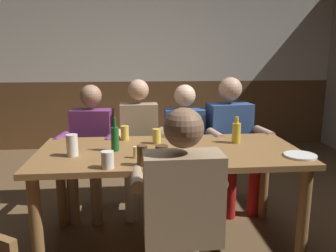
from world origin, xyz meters
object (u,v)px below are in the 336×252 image
at_px(person_1, 139,140).
at_px(person_3, 231,136).
at_px(dining_table, 169,163).
at_px(bottle_1, 236,132).
at_px(person_0, 91,144).
at_px(pint_glass_2, 72,145).
at_px(pint_glass_1, 107,160).
at_px(person_2, 186,142).
at_px(bottle_0, 115,138).
at_px(pint_glass_0, 142,155).
at_px(pint_glass_5, 162,155).
at_px(person_4, 181,201).
at_px(pint_glass_4, 125,133).
at_px(plate_0, 300,156).
at_px(pint_glass_3, 157,136).
at_px(table_candle, 136,152).

bearing_deg(person_1, person_3, 179.09).
bearing_deg(dining_table, bottle_1, 14.90).
xyz_separation_m(person_1, person_3, (0.88, 0.01, 0.02)).
relative_size(person_0, pint_glass_2, 7.71).
bearing_deg(pint_glass_2, pint_glass_1, -46.69).
distance_m(person_0, person_2, 0.88).
relative_size(bottle_0, pint_glass_0, 1.91).
xyz_separation_m(person_2, pint_glass_5, (-0.30, -0.99, 0.18)).
height_order(person_4, pint_glass_4, person_4).
distance_m(person_4, pint_glass_1, 0.54).
relative_size(person_0, pint_glass_1, 10.97).
relative_size(person_1, pint_glass_0, 9.35).
xyz_separation_m(plate_0, pint_glass_5, (-0.97, -0.07, 0.05)).
relative_size(person_1, person_2, 1.04).
height_order(bottle_1, pint_glass_4, bottle_1).
bearing_deg(dining_table, pint_glass_2, -171.94).
xyz_separation_m(pint_glass_3, pint_glass_4, (-0.25, 0.14, -0.00)).
bearing_deg(pint_glass_0, bottle_0, 118.44).
bearing_deg(bottle_1, person_3, 77.81).
distance_m(plate_0, pint_glass_1, 1.31).
relative_size(person_2, bottle_1, 5.58).
bearing_deg(pint_glass_4, person_4, -71.38).
relative_size(dining_table, pint_glass_0, 14.72).
height_order(person_2, pint_glass_0, person_2).
distance_m(person_4, pint_glass_2, 0.91).
distance_m(person_2, pint_glass_2, 1.19).
relative_size(table_candle, bottle_1, 0.38).
height_order(person_3, person_4, person_3).
relative_size(person_4, pint_glass_5, 9.75).
distance_m(bottle_0, pint_glass_3, 0.36).
bearing_deg(person_4, pint_glass_2, 139.36).
xyz_separation_m(table_candle, plate_0, (1.13, -0.08, -0.03)).
bearing_deg(table_candle, pint_glass_5, -41.67).
relative_size(person_2, person_3, 0.95).
height_order(person_3, bottle_1, person_3).
height_order(plate_0, pint_glass_0, pint_glass_0).
height_order(table_candle, pint_glass_2, pint_glass_2).
bearing_deg(person_4, person_3, 63.29).
xyz_separation_m(person_3, table_candle, (-0.91, -0.86, 0.11)).
distance_m(plate_0, bottle_0, 1.31).
height_order(bottle_0, pint_glass_0, bottle_0).
height_order(bottle_1, pint_glass_2, bottle_1).
relative_size(pint_glass_0, pint_glass_3, 1.11).
distance_m(table_candle, pint_glass_5, 0.22).
bearing_deg(table_candle, plate_0, -3.79).
distance_m(person_0, bottle_1, 1.33).
xyz_separation_m(person_1, pint_glass_4, (-0.12, -0.35, 0.15)).
distance_m(person_0, person_4, 1.49).
height_order(person_4, bottle_0, person_4).
bearing_deg(person_1, pint_glass_5, 96.10).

